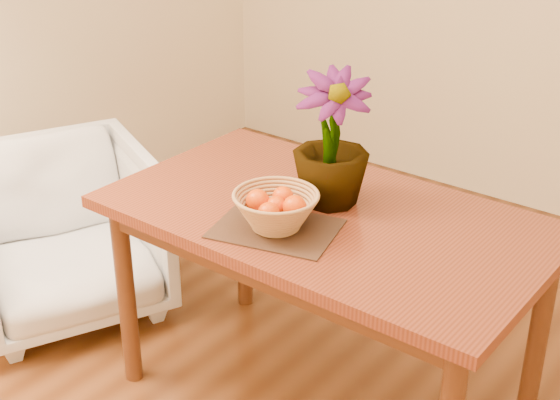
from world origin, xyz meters
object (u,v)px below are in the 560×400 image
Objects in this scene: potted_plant at (331,140)px; armchair at (61,226)px; wicker_basket at (276,212)px; table at (325,236)px.

potted_plant is 0.57× the size of armchair.
wicker_basket is 0.30m from potted_plant.
wicker_basket reaches higher than armchair.
potted_plant is at bearing -54.58° from armchair.
armchair is at bearing -172.49° from table.
table is 3.24× the size of potted_plant.
potted_plant is (0.02, 0.25, 0.16)m from wicker_basket.
armchair reaches higher than table.
table is 1.23m from armchair.
table is at bearing 74.87° from wicker_basket.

